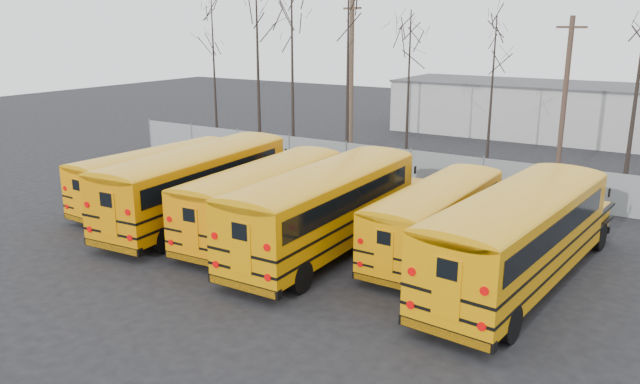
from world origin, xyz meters
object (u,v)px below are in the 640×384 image
Objects in this scene: utility_pole_left at (351,74)px; utility_pole_right at (565,99)px; bus_b at (200,178)px; bus_d at (328,202)px; bus_c at (266,192)px; bus_a at (160,172)px; bus_e at (438,213)px; bus_f at (521,230)px.

utility_pole_left is 1.14× the size of utility_pole_right.
bus_d reaches higher than bus_b.
bus_c is at bearing -48.94° from utility_pole_left.
bus_d is at bearing -40.58° from utility_pole_left.
bus_b is 6.74m from bus_d.
bus_a reaches higher than bus_e.
bus_a is 17.31m from bus_f.
bus_c is at bearing -166.79° from bus_e.
utility_pole_right reaches higher than bus_a.
bus_d is (3.28, -0.43, 0.20)m from bus_c.
bus_e is at bearing 9.19° from bus_c.
bus_f is at bearing 1.18° from bus_a.
utility_pole_right is (-2.11, 15.95, 2.62)m from bus_f.
bus_c reaches higher than bus_a.
utility_pole_left is at bearing 177.85° from utility_pole_right.
bus_c is 0.90× the size of bus_d.
bus_f reaches higher than bus_c.
bus_f is (17.30, -0.58, 0.33)m from bus_a.
utility_pole_right reaches higher than bus_c.
bus_c is (6.85, -0.62, 0.11)m from bus_a.
bus_d reaches higher than bus_c.
bus_f is 24.39m from utility_pole_left.
bus_b is 1.11× the size of bus_c.
bus_f reaches higher than bus_e.
utility_pole_left is at bearing 94.24° from bus_b.
bus_b is at bearing 177.72° from bus_d.
bus_a is 6.88m from bus_c.
bus_d is 1.20× the size of bus_e.
bus_b is (3.40, -0.87, 0.31)m from bus_a.
bus_f is 1.38× the size of utility_pole_right.
bus_f is at bearing -77.58° from utility_pole_right.
utility_pole_right is (5.05, 16.42, 2.63)m from bus_d.
bus_d is 7.18m from bus_f.
utility_pole_left is (-12.98, 16.24, 3.61)m from bus_e.
bus_c is 1.07× the size of utility_pole_left.
utility_pole_right is at bearing 72.22° from bus_d.
bus_b is 10.58m from bus_e.
bus_b is at bearing -173.39° from bus_f.
bus_f reaches higher than bus_b.
utility_pole_left is at bearing 90.26° from bus_a.
bus_a is 10.19m from bus_d.
utility_pole_left reaches higher than utility_pole_right.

